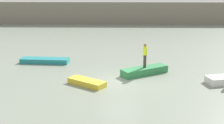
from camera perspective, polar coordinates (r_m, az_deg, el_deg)
The scene contains 6 objects.
ground_plane at distance 20.69m, azimuth 1.63°, elevation -3.80°, with size 120.00×120.00×0.00m, color gray.
embankment_wall at distance 47.51m, azimuth 1.45°, elevation 9.17°, with size 80.00×1.20×3.39m, color gray.
rowboat_teal at distance 25.97m, azimuth -12.49°, elevation 0.27°, with size 3.98×1.05×0.39m, color teal.
rowboat_yellow at distance 20.16m, azimuth -4.73°, elevation -3.82°, with size 2.65×0.91×0.36m, color gold.
rowboat_green at distance 22.42m, azimuth 6.12°, elevation -1.66°, with size 3.63×0.99×0.52m, color #2D7F47.
person_hiviz_shirt at distance 22.09m, azimuth 6.21°, elevation 1.47°, with size 0.32×0.32×1.78m.
Camera 1 is at (-0.16, -19.55, 6.77)m, focal length 48.72 mm.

